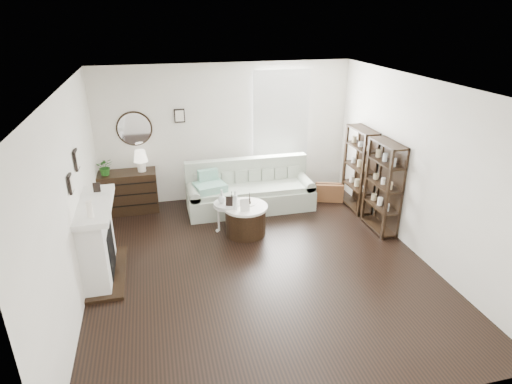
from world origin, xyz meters
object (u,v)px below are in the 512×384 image
object	(u,v)px
dresser	(126,192)
drum_table	(246,220)
pedestal_table	(227,205)
sofa	(250,193)

from	to	relation	value
dresser	drum_table	xyz separation A→B (m)	(2.03, -1.43, -0.13)
pedestal_table	drum_table	bearing A→B (deg)	-22.32
dresser	pedestal_table	bearing A→B (deg)	-37.02
sofa	drum_table	distance (m)	1.08
dresser	drum_table	world-z (taller)	dresser
pedestal_table	dresser	bearing A→B (deg)	142.98
dresser	drum_table	bearing A→B (deg)	-35.14
sofa	pedestal_table	size ratio (longest dim) A/B	4.30
sofa	drum_table	xyz separation A→B (m)	(-0.31, -1.03, -0.04)
pedestal_table	sofa	bearing A→B (deg)	56.36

